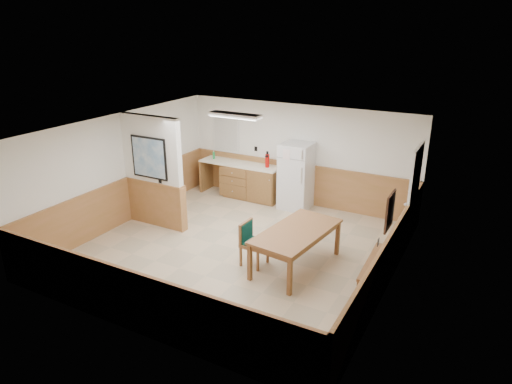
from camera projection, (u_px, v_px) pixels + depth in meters
The scene contains 20 objects.
ground at pixel (238, 249), 9.25m from camera, with size 6.00×6.00×0.00m, color tan.
ceiling at pixel (236, 128), 8.38m from camera, with size 6.00×6.00×0.02m, color white.
back_wall at pixel (299, 155), 11.29m from camera, with size 6.00×0.02×2.50m, color white.
right_wall at pixel (394, 222), 7.48m from camera, with size 0.02×6.00×2.50m, color white.
left_wall at pixel (121, 170), 10.15m from camera, with size 0.02×6.00×2.50m, color white.
wainscot_back at pixel (297, 183), 11.53m from camera, with size 6.00×0.04×1.00m, color #AE7245.
wainscot_right at pixel (388, 262), 7.75m from camera, with size 0.04×6.00×1.00m, color #AE7245.
wainscot_left at pixel (125, 201), 10.41m from camera, with size 0.04×6.00×1.00m, color #AE7245.
partition_wall at pixel (153, 173), 9.98m from camera, with size 1.50×0.20×2.50m.
kitchen_counter at pixel (250, 181), 11.84m from camera, with size 2.20×0.61×1.00m.
exterior_door at pixel (413, 197), 9.13m from camera, with size 0.07×1.02×2.15m.
kitchen_window at pixel (226, 134), 12.10m from camera, with size 0.80×0.04×1.00m.
wall_painting at pixel (390, 211), 7.14m from camera, with size 0.04×0.50×0.60m.
fluorescent_fixture at pixel (235, 115), 9.82m from camera, with size 1.20×0.30×0.09m.
refrigerator at pixel (296, 176), 11.09m from camera, with size 0.72×0.72×1.63m.
dining_table at pixel (296, 235), 8.39m from camera, with size 1.19×2.01×0.75m.
dining_bench at pixel (376, 267), 7.92m from camera, with size 0.37×1.47×0.45m.
dining_chair at pixel (250, 240), 8.57m from camera, with size 0.61×0.45×0.85m.
fire_extinguisher at pixel (267, 160), 11.43m from camera, with size 0.13×0.13×0.41m.
soap_bottle at pixel (214, 155), 12.16m from camera, with size 0.06×0.06×0.19m, color green.
Camera 1 is at (4.25, -7.09, 4.33)m, focal length 32.00 mm.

